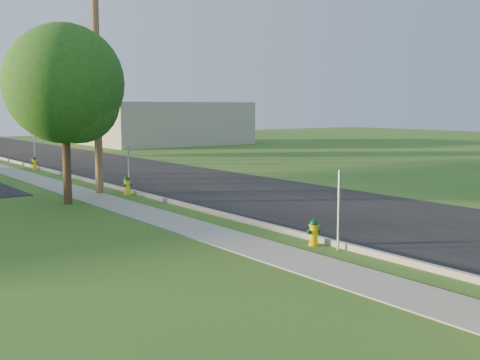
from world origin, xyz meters
name	(u,v)px	position (x,y,z in m)	size (l,w,h in m)	color
road	(307,204)	(4.50, 10.00, 0.01)	(8.00, 120.00, 0.02)	black
curb	(217,213)	(0.50, 10.00, 0.07)	(0.15, 120.00, 0.15)	gray
sidewalk	(170,221)	(-1.25, 10.00, 0.01)	(1.50, 120.00, 0.03)	gray
utility_pole_mid	(96,71)	(-0.60, 17.00, 4.95)	(1.40, 0.32, 9.80)	brown
sign_post_near	(339,210)	(0.25, 4.20, 1.00)	(0.05, 0.04, 2.00)	gray
sign_post_mid	(129,170)	(0.25, 16.00, 1.00)	(0.05, 0.04, 2.00)	gray
sign_post_far	(35,152)	(0.25, 28.20, 1.00)	(0.05, 0.04, 2.00)	gray
distant_building	(166,123)	(18.00, 45.00, 2.00)	(14.00, 10.00, 4.00)	gray
tree_verge	(68,88)	(-2.50, 15.10, 4.20)	(4.30, 4.30, 6.52)	#322417
hydrant_near	(314,232)	(0.11, 4.93, 0.35)	(0.37, 0.33, 0.71)	#DDB000
hydrant_mid	(127,186)	(0.16, 16.00, 0.38)	(0.40, 0.35, 0.77)	yellow
hydrant_far	(34,163)	(0.19, 28.19, 0.37)	(0.39, 0.35, 0.76)	yellow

